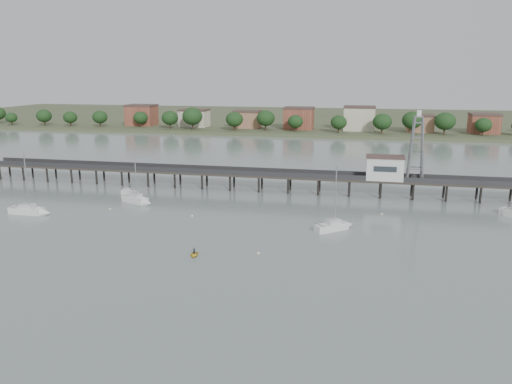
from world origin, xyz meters
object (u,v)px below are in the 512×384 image
(pier, at_px, (275,176))
(sailboat_a, at_px, (34,211))
(sailboat_c, at_px, (338,226))
(lattice_tower, at_px, (416,149))
(sailboat_b, at_px, (140,200))
(yellow_dinghy, at_px, (194,256))
(white_tender, at_px, (129,192))

(pier, relative_size, sailboat_a, 11.21)
(sailboat_c, bearing_deg, sailboat_a, 141.45)
(lattice_tower, relative_size, sailboat_a, 1.16)
(lattice_tower, height_order, sailboat_c, lattice_tower)
(lattice_tower, distance_m, sailboat_b, 61.40)
(sailboat_b, relative_size, sailboat_a, 0.94)
(yellow_dinghy, bearing_deg, sailboat_c, 33.69)
(lattice_tower, bearing_deg, yellow_dinghy, -129.03)
(sailboat_a, bearing_deg, white_tender, 60.69)
(sailboat_b, bearing_deg, sailboat_a, -121.06)
(lattice_tower, bearing_deg, sailboat_c, -119.84)
(sailboat_c, xyz_separation_m, yellow_dinghy, (-20.91, -17.97, -0.65))
(lattice_tower, height_order, sailboat_a, lattice_tower)
(sailboat_b, relative_size, yellow_dinghy, 5.36)
(yellow_dinghy, bearing_deg, white_tender, 121.66)
(yellow_dinghy, bearing_deg, sailboat_b, 121.40)
(lattice_tower, height_order, sailboat_b, lattice_tower)
(sailboat_c, bearing_deg, yellow_dinghy, 179.53)
(pier, height_order, sailboat_b, sailboat_b)
(white_tender, bearing_deg, yellow_dinghy, -38.30)
(lattice_tower, bearing_deg, pier, -180.00)
(sailboat_b, height_order, white_tender, sailboat_b)
(sailboat_b, distance_m, white_tender, 9.37)
(sailboat_b, height_order, sailboat_c, sailboat_b)
(white_tender, relative_size, yellow_dinghy, 1.74)
(sailboat_b, bearing_deg, pier, 56.29)
(pier, bearing_deg, lattice_tower, 0.00)
(yellow_dinghy, bearing_deg, sailboat_a, 151.50)
(sailboat_b, height_order, sailboat_a, sailboat_a)
(sailboat_c, bearing_deg, sailboat_b, 126.31)
(sailboat_b, distance_m, sailboat_c, 43.70)
(sailboat_a, xyz_separation_m, sailboat_c, (59.61, 2.70, 0.01))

